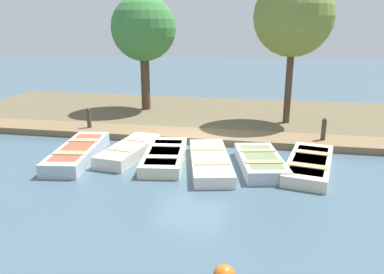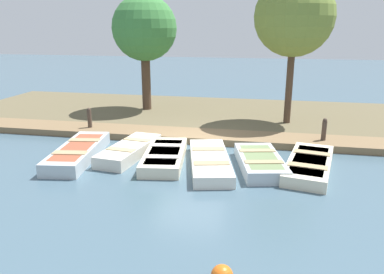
% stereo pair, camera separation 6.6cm
% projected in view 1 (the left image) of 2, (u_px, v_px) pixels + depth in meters
% --- Properties ---
extents(ground_plane, '(80.00, 80.00, 0.00)m').
position_uv_depth(ground_plane, '(189.00, 149.00, 12.89)').
color(ground_plane, '#425B6B').
extents(shore_bank, '(8.00, 24.00, 0.16)m').
position_uv_depth(shore_bank, '(210.00, 115.00, 17.58)').
color(shore_bank, brown).
rests_on(shore_bank, ground_plane).
extents(dock_walkway, '(1.45, 21.80, 0.24)m').
position_uv_depth(dock_walkway, '(196.00, 136.00, 14.01)').
color(dock_walkway, brown).
rests_on(dock_walkway, ground_plane).
extents(rowboat_0, '(3.57, 1.57, 0.44)m').
position_uv_depth(rowboat_0, '(78.00, 152.00, 11.89)').
color(rowboat_0, '#B2BCC1').
rests_on(rowboat_0, ground_plane).
extents(rowboat_1, '(3.03, 1.34, 0.41)m').
position_uv_depth(rowboat_1, '(130.00, 150.00, 12.14)').
color(rowboat_1, beige).
rests_on(rowboat_1, ground_plane).
extents(rowboat_2, '(3.08, 1.55, 0.38)m').
position_uv_depth(rowboat_2, '(165.00, 156.00, 11.63)').
color(rowboat_2, beige).
rests_on(rowboat_2, ground_plane).
extents(rowboat_3, '(3.54, 1.83, 0.37)m').
position_uv_depth(rowboat_3, '(210.00, 161.00, 11.22)').
color(rowboat_3, silver).
rests_on(rowboat_3, ground_plane).
extents(rowboat_4, '(2.87, 1.74, 0.40)m').
position_uv_depth(rowboat_4, '(260.00, 162.00, 11.11)').
color(rowboat_4, '#B2BCC1').
rests_on(rowboat_4, ground_plane).
extents(rowboat_5, '(3.39, 1.78, 0.36)m').
position_uv_depth(rowboat_5, '(309.00, 164.00, 10.98)').
color(rowboat_5, beige).
rests_on(rowboat_5, ground_plane).
extents(mooring_post_near, '(0.16, 0.16, 1.03)m').
position_uv_depth(mooring_post_near, '(89.00, 121.00, 14.63)').
color(mooring_post_near, '#47382D').
rests_on(mooring_post_near, ground_plane).
extents(mooring_post_far, '(0.16, 0.16, 1.03)m').
position_uv_depth(mooring_post_far, '(323.00, 132.00, 13.03)').
color(mooring_post_far, '#47382D').
rests_on(mooring_post_far, ground_plane).
extents(park_tree_far_left, '(3.02, 3.02, 5.50)m').
position_uv_depth(park_tree_far_left, '(144.00, 29.00, 17.37)').
color(park_tree_far_left, '#4C3828').
rests_on(park_tree_far_left, ground_plane).
extents(park_tree_left, '(3.14, 3.14, 6.01)m').
position_uv_depth(park_tree_left, '(294.00, 17.00, 14.66)').
color(park_tree_left, '#4C3828').
rests_on(park_tree_left, ground_plane).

